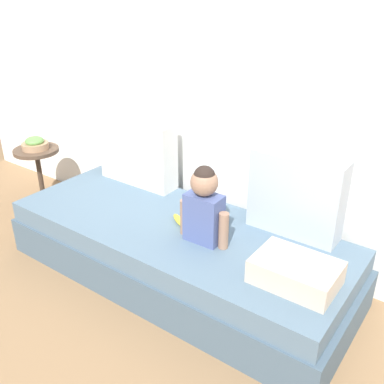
{
  "coord_description": "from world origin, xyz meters",
  "views": [
    {
      "loc": [
        1.42,
        -1.8,
        1.7
      ],
      "look_at": [
        0.12,
        0.0,
        0.63
      ],
      "focal_mm": 40.98,
      "sensor_mm": 36.0,
      "label": 1
    }
  ],
  "objects_px": {
    "fruit_bowl": "(35,144)",
    "banana": "(180,221)",
    "couch": "(177,251)",
    "folded_blanket": "(296,272)",
    "throw_pillow_left": "(138,152)",
    "toddler": "(204,205)",
    "throw_pillow_right": "(296,195)",
    "side_table": "(38,162)"
  },
  "relations": [
    {
      "from": "couch",
      "to": "throw_pillow_right",
      "type": "height_order",
      "value": "throw_pillow_right"
    },
    {
      "from": "couch",
      "to": "banana",
      "type": "bearing_deg",
      "value": 64.1
    },
    {
      "from": "throw_pillow_left",
      "to": "banana",
      "type": "relative_size",
      "value": 3.52
    },
    {
      "from": "throw_pillow_left",
      "to": "fruit_bowl",
      "type": "xyz_separation_m",
      "value": [
        -0.93,
        -0.19,
        -0.08
      ]
    },
    {
      "from": "couch",
      "to": "fruit_bowl",
      "type": "height_order",
      "value": "fruit_bowl"
    },
    {
      "from": "throw_pillow_left",
      "to": "fruit_bowl",
      "type": "distance_m",
      "value": 0.96
    },
    {
      "from": "toddler",
      "to": "side_table",
      "type": "relative_size",
      "value": 0.93
    },
    {
      "from": "side_table",
      "to": "throw_pillow_left",
      "type": "bearing_deg",
      "value": 11.64
    },
    {
      "from": "fruit_bowl",
      "to": "couch",
      "type": "bearing_deg",
      "value": -5.11
    },
    {
      "from": "couch",
      "to": "banana",
      "type": "distance_m",
      "value": 0.21
    },
    {
      "from": "toddler",
      "to": "side_table",
      "type": "xyz_separation_m",
      "value": [
        -1.76,
        0.18,
        -0.23
      ]
    },
    {
      "from": "banana",
      "to": "folded_blanket",
      "type": "relative_size",
      "value": 0.42
    },
    {
      "from": "couch",
      "to": "side_table",
      "type": "xyz_separation_m",
      "value": [
        -1.53,
        0.14,
        0.19
      ]
    },
    {
      "from": "couch",
      "to": "folded_blanket",
      "type": "distance_m",
      "value": 0.86
    },
    {
      "from": "throw_pillow_right",
      "to": "folded_blanket",
      "type": "height_order",
      "value": "throw_pillow_right"
    },
    {
      "from": "throw_pillow_right",
      "to": "side_table",
      "type": "height_order",
      "value": "throw_pillow_right"
    },
    {
      "from": "toddler",
      "to": "banana",
      "type": "distance_m",
      "value": 0.31
    },
    {
      "from": "banana",
      "to": "folded_blanket",
      "type": "xyz_separation_m",
      "value": [
        0.8,
        -0.13,
        0.04
      ]
    },
    {
      "from": "fruit_bowl",
      "to": "side_table",
      "type": "bearing_deg",
      "value": 7.13
    },
    {
      "from": "banana",
      "to": "throw_pillow_left",
      "type": "bearing_deg",
      "value": 153.02
    },
    {
      "from": "banana",
      "to": "folded_blanket",
      "type": "distance_m",
      "value": 0.81
    },
    {
      "from": "couch",
      "to": "folded_blanket",
      "type": "bearing_deg",
      "value": -7.54
    },
    {
      "from": "toddler",
      "to": "fruit_bowl",
      "type": "relative_size",
      "value": 2.18
    },
    {
      "from": "folded_blanket",
      "to": "fruit_bowl",
      "type": "distance_m",
      "value": 2.36
    },
    {
      "from": "side_table",
      "to": "fruit_bowl",
      "type": "bearing_deg",
      "value": -172.87
    },
    {
      "from": "couch",
      "to": "throw_pillow_right",
      "type": "relative_size",
      "value": 4.13
    },
    {
      "from": "throw_pillow_right",
      "to": "side_table",
      "type": "bearing_deg",
      "value": -174.85
    },
    {
      "from": "toddler",
      "to": "fruit_bowl",
      "type": "bearing_deg",
      "value": 174.01
    },
    {
      "from": "throw_pillow_left",
      "to": "side_table",
      "type": "bearing_deg",
      "value": -168.36
    },
    {
      "from": "throw_pillow_right",
      "to": "folded_blanket",
      "type": "bearing_deg",
      "value": -64.22
    },
    {
      "from": "fruit_bowl",
      "to": "banana",
      "type": "bearing_deg",
      "value": -4.38
    },
    {
      "from": "throw_pillow_left",
      "to": "folded_blanket",
      "type": "relative_size",
      "value": 1.5
    },
    {
      "from": "toddler",
      "to": "side_table",
      "type": "bearing_deg",
      "value": 174.01
    },
    {
      "from": "toddler",
      "to": "couch",
      "type": "bearing_deg",
      "value": 168.28
    },
    {
      "from": "throw_pillow_right",
      "to": "toddler",
      "type": "distance_m",
      "value": 0.53
    },
    {
      "from": "throw_pillow_left",
      "to": "fruit_bowl",
      "type": "bearing_deg",
      "value": -168.36
    },
    {
      "from": "folded_blanket",
      "to": "side_table",
      "type": "distance_m",
      "value": 2.36
    },
    {
      "from": "couch",
      "to": "folded_blanket",
      "type": "relative_size",
      "value": 5.45
    },
    {
      "from": "throw_pillow_right",
      "to": "couch",
      "type": "bearing_deg",
      "value": -151.25
    },
    {
      "from": "side_table",
      "to": "fruit_bowl",
      "type": "relative_size",
      "value": 2.35
    },
    {
      "from": "toddler",
      "to": "banana",
      "type": "bearing_deg",
      "value": 163.2
    },
    {
      "from": "throw_pillow_right",
      "to": "folded_blanket",
      "type": "distance_m",
      "value": 0.52
    }
  ]
}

